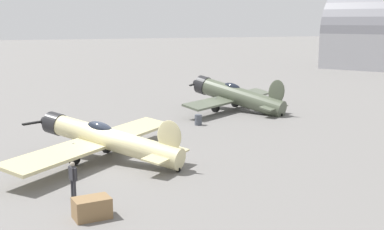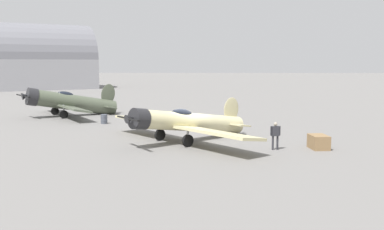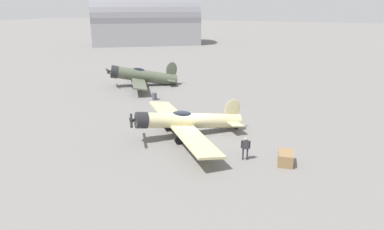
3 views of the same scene
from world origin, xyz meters
TOP-DOWN VIEW (x-y plane):
  - ground_plane at (0.00, 0.00)m, footprint 400.00×400.00m
  - airplane_foreground at (-0.40, -0.36)m, footprint 10.54×11.46m
  - airplane_mid_apron at (-12.80, 13.94)m, footprint 9.43×11.39m
  - ground_crew_mechanic at (5.25, -2.95)m, footprint 0.65×0.35m
  - equipment_crate at (8.02, -2.57)m, footprint 1.18×1.61m
  - fuel_drum at (-8.05, 8.46)m, footprint 0.60×0.60m
  - distant_hangar at (-36.88, 58.77)m, footprint 31.86×27.43m

SIDE VIEW (x-z plane):
  - ground_plane at x=0.00m, z-range 0.00..0.00m
  - fuel_drum at x=-8.05m, z-range 0.00..0.84m
  - equipment_crate at x=8.02m, z-range 0.00..0.87m
  - ground_crew_mechanic at x=5.25m, z-range 0.18..1.90m
  - airplane_foreground at x=-0.40m, z-range -0.13..2.79m
  - airplane_mid_apron at x=-12.80m, z-range -0.34..3.13m
  - distant_hangar at x=-36.88m, z-range -2.17..12.31m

